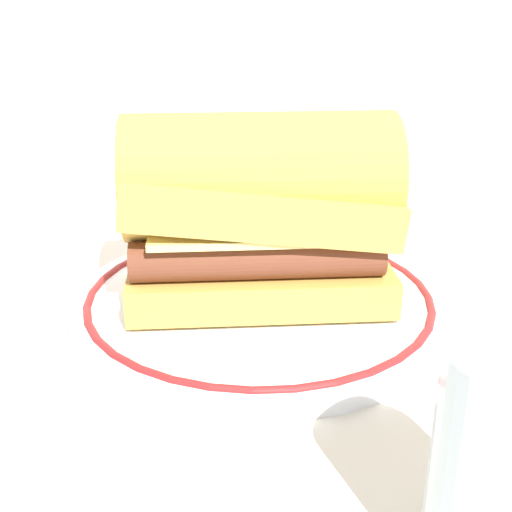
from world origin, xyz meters
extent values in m
plane|color=beige|center=(0.00, 0.00, 0.00)|extent=(1.50, 1.50, 0.00)
cylinder|color=white|center=(0.00, 0.00, 0.01)|extent=(0.28, 0.28, 0.01)
torus|color=maroon|center=(0.00, 0.00, 0.01)|extent=(0.25, 0.25, 0.01)
cube|color=gold|center=(0.00, 0.00, 0.03)|extent=(0.19, 0.12, 0.03)
cylinder|color=brown|center=(0.00, -0.03, 0.05)|extent=(0.17, 0.04, 0.03)
cylinder|color=brown|center=(0.00, 0.00, 0.05)|extent=(0.17, 0.04, 0.03)
cylinder|color=maroon|center=(-0.01, 0.03, 0.05)|extent=(0.17, 0.04, 0.03)
cube|color=#EAD67A|center=(0.00, 0.00, 0.07)|extent=(0.16, 0.11, 0.01)
cube|color=gold|center=(0.00, 0.00, 0.09)|extent=(0.20, 0.12, 0.05)
cylinder|color=gold|center=(0.00, 0.00, 0.10)|extent=(0.19, 0.11, 0.09)
cylinder|color=silver|center=(0.10, -0.24, 0.05)|extent=(0.06, 0.06, 0.11)
camera|label=1|loc=(0.01, -0.45, 0.23)|focal=48.09mm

